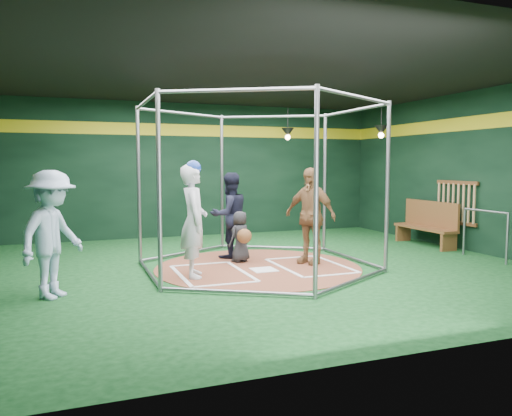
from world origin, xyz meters
name	(u,v)px	position (x,y,z in m)	size (l,w,h in m)	color
room_shell	(258,173)	(0.00, 0.01, 1.75)	(10.10, 9.10, 3.53)	#0C3714
clay_disc	(258,267)	(0.00, 0.00, 0.01)	(3.80, 3.80, 0.01)	brown
home_plate	(264,270)	(0.00, -0.30, 0.02)	(0.43, 0.43, 0.01)	white
batter_box_left	(212,273)	(-0.95, -0.25, 0.02)	(1.17, 1.77, 0.01)	white
batter_box_right	(310,266)	(0.95, -0.25, 0.02)	(1.17, 1.77, 0.01)	white
batting_cage	(258,187)	(0.00, 0.00, 1.50)	(4.05, 4.67, 3.00)	gray
bat_rack	(456,202)	(4.93, 0.40, 1.05)	(0.07, 1.25, 0.98)	brown
pendant_lamp_near	(288,133)	(2.20, 3.60, 2.74)	(0.34, 0.34, 0.90)	black
pendant_lamp_far	(381,130)	(4.00, 2.00, 2.74)	(0.34, 0.34, 0.90)	black
batter_figure	(194,220)	(-1.29, -0.38, 0.98)	(0.57, 0.76, 1.96)	silver
visitor_leopard	(310,216)	(1.06, -0.01, 0.93)	(1.08, 0.45, 1.84)	#AC7C4A
catcher_figure	(241,236)	(-0.15, 0.56, 0.51)	(0.57, 0.63, 0.99)	black
umpire	(230,215)	(-0.20, 1.10, 0.88)	(0.84, 0.66, 1.73)	black
bystander_blue	(52,235)	(-3.48, -0.94, 0.91)	(1.18, 0.68, 1.83)	#ACC6E4
dugout_bench	(428,223)	(4.63, 0.96, 0.54)	(0.42, 1.80, 1.05)	brown
steel_railing	(485,226)	(4.55, -0.84, 0.67)	(0.05, 1.16, 1.00)	gray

